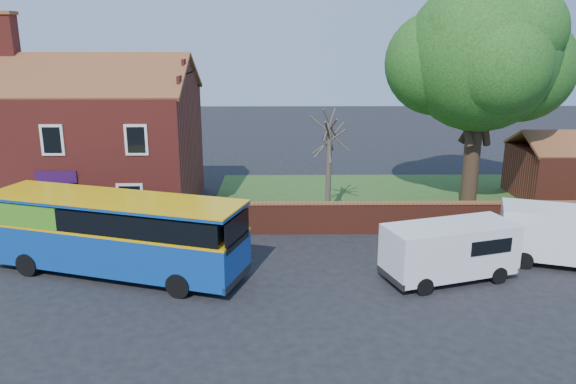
{
  "coord_description": "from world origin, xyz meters",
  "views": [
    {
      "loc": [
        3.95,
        -19.09,
        9.32
      ],
      "look_at": [
        4.23,
        5.0,
        2.67
      ],
      "focal_mm": 35.0,
      "sensor_mm": 36.0,
      "label": 1
    }
  ],
  "objects_px": {
    "van_far": "(571,234)",
    "bus": "(108,230)",
    "van_near": "(450,249)",
    "large_tree": "(481,60)"
  },
  "relations": [
    {
      "from": "van_far",
      "to": "bus",
      "type": "bearing_deg",
      "value": -159.13
    },
    {
      "from": "bus",
      "to": "van_far",
      "type": "height_order",
      "value": "bus"
    },
    {
      "from": "van_near",
      "to": "large_tree",
      "type": "xyz_separation_m",
      "value": [
        4.04,
        9.98,
        6.88
      ]
    },
    {
      "from": "van_far",
      "to": "large_tree",
      "type": "xyz_separation_m",
      "value": [
        -1.46,
        8.57,
        6.8
      ]
    },
    {
      "from": "large_tree",
      "to": "bus",
      "type": "bearing_deg",
      "value": -152.51
    },
    {
      "from": "bus",
      "to": "van_far",
      "type": "xyz_separation_m",
      "value": [
        19.13,
        0.63,
        -0.48
      ]
    },
    {
      "from": "bus",
      "to": "van_near",
      "type": "bearing_deg",
      "value": 14.44
    },
    {
      "from": "van_far",
      "to": "large_tree",
      "type": "relative_size",
      "value": 0.48
    },
    {
      "from": "bus",
      "to": "large_tree",
      "type": "distance_m",
      "value": 20.9
    },
    {
      "from": "van_near",
      "to": "van_far",
      "type": "xyz_separation_m",
      "value": [
        5.5,
        1.42,
        0.08
      ]
    }
  ]
}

